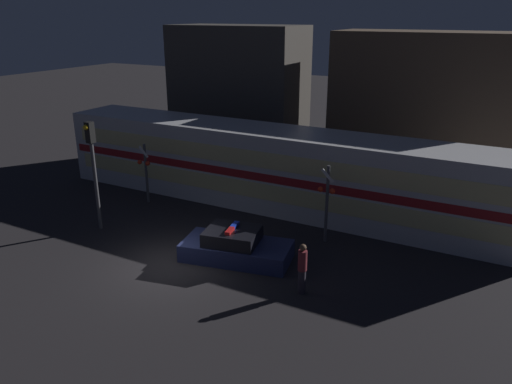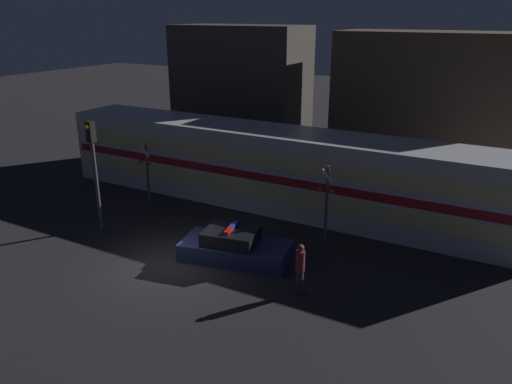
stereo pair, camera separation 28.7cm
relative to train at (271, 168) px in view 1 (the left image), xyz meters
The scene contains 9 objects.
ground_plane 8.01m from the train, 93.79° to the right, with size 120.00×120.00×0.00m, color #262326.
train is the anchor object (origin of this frame).
police_car 6.29m from the train, 76.37° to the right, with size 4.53×2.74×1.37m.
pedestrian 8.57m from the train, 56.12° to the right, with size 0.31×0.31×1.86m.
crossing_signal_near 4.87m from the train, 35.44° to the right, with size 0.74×0.31×3.35m.
crossing_signal_far 6.31m from the train, 154.36° to the right, with size 0.74×0.31×3.04m.
traffic_light_corner 8.41m from the train, 130.38° to the right, with size 0.30×0.46×4.86m.
building_left 9.30m from the train, 130.55° to the left, with size 8.39×4.04×8.44m.
building_center 10.29m from the train, 53.97° to the left, with size 10.91×4.03×8.21m.
Camera 1 is at (11.03, -13.32, 9.16)m, focal length 35.00 mm.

